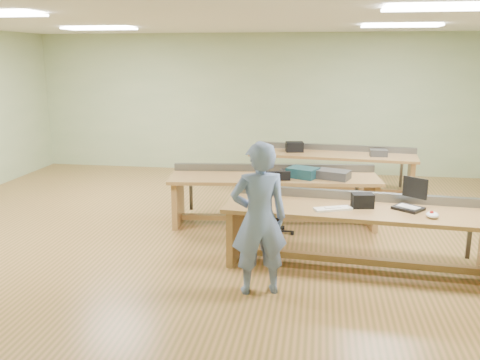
# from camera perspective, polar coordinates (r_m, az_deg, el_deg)

# --- Properties ---
(floor) EXTENTS (10.00, 10.00, 0.00)m
(floor) POSITION_cam_1_polar(r_m,az_deg,el_deg) (7.62, -1.37, -5.44)
(floor) COLOR #A06B3C
(floor) RESTS_ON ground
(ceiling) EXTENTS (10.00, 10.00, 0.00)m
(ceiling) POSITION_cam_1_polar(r_m,az_deg,el_deg) (7.22, -1.51, 17.67)
(ceiling) COLOR silver
(ceiling) RESTS_ON wall_back
(wall_back) EXTENTS (10.00, 0.04, 3.00)m
(wall_back) POSITION_cam_1_polar(r_m,az_deg,el_deg) (11.20, 2.32, 8.55)
(wall_back) COLOR #ABBB8D
(wall_back) RESTS_ON floor
(wall_front) EXTENTS (10.00, 0.04, 3.00)m
(wall_front) POSITION_cam_1_polar(r_m,az_deg,el_deg) (3.49, -13.44, -3.22)
(wall_front) COLOR #ABBB8D
(wall_front) RESTS_ON floor
(fluor_panels) EXTENTS (6.20, 3.50, 0.03)m
(fluor_panels) POSITION_cam_1_polar(r_m,az_deg,el_deg) (7.22, -1.51, 17.44)
(fluor_panels) COLOR white
(fluor_panels) RESTS_ON ceiling
(workbench_front) EXTENTS (3.21, 1.08, 0.86)m
(workbench_front) POSITION_cam_1_polar(r_m,az_deg,el_deg) (6.25, 13.03, -4.68)
(workbench_front) COLOR olive
(workbench_front) RESTS_ON floor
(workbench_mid) EXTENTS (3.20, 1.20, 0.86)m
(workbench_mid) POSITION_cam_1_polar(r_m,az_deg,el_deg) (7.71, 3.83, -0.88)
(workbench_mid) COLOR olive
(workbench_mid) RESTS_ON floor
(workbench_back) EXTENTS (3.09, 1.08, 0.86)m
(workbench_back) POSITION_cam_1_polar(r_m,az_deg,el_deg) (9.64, 10.31, 1.86)
(workbench_back) COLOR olive
(workbench_back) RESTS_ON floor
(person) EXTENTS (0.70, 0.56, 1.66)m
(person) POSITION_cam_1_polar(r_m,az_deg,el_deg) (5.37, 2.15, -4.38)
(person) COLOR slate
(person) RESTS_ON floor
(laptop_base) EXTENTS (0.40, 0.39, 0.03)m
(laptop_base) POSITION_cam_1_polar(r_m,az_deg,el_deg) (6.27, 18.36, -3.03)
(laptop_base) COLOR black
(laptop_base) RESTS_ON workbench_front
(laptop_screen) EXTENTS (0.25, 0.21, 0.24)m
(laptop_screen) POSITION_cam_1_polar(r_m,az_deg,el_deg) (6.32, 19.06, -0.82)
(laptop_screen) COLOR black
(laptop_screen) RESTS_ON laptop_base
(keyboard) EXTENTS (0.46, 0.31, 0.03)m
(keyboard) POSITION_cam_1_polar(r_m,az_deg,el_deg) (6.05, 10.38, -3.20)
(keyboard) COLOR silver
(keyboard) RESTS_ON workbench_front
(trackball_mouse) EXTENTS (0.18, 0.19, 0.07)m
(trackball_mouse) POSITION_cam_1_polar(r_m,az_deg,el_deg) (6.05, 20.80, -3.68)
(trackball_mouse) COLOR white
(trackball_mouse) RESTS_ON workbench_front
(camera_bag) EXTENTS (0.27, 0.20, 0.17)m
(camera_bag) POSITION_cam_1_polar(r_m,az_deg,el_deg) (6.20, 13.59, -2.26)
(camera_bag) COLOR black
(camera_bag) RESTS_ON workbench_front
(task_chair) EXTENTS (0.56, 0.56, 0.89)m
(task_chair) POSITION_cam_1_polar(r_m,az_deg,el_deg) (7.34, 4.19, -3.57)
(task_chair) COLOR black
(task_chair) RESTS_ON floor
(parts_bin_teal) EXTENTS (0.51, 0.46, 0.15)m
(parts_bin_teal) POSITION_cam_1_polar(r_m,az_deg,el_deg) (7.59, 7.07, 0.83)
(parts_bin_teal) COLOR #12343D
(parts_bin_teal) RESTS_ON workbench_mid
(parts_bin_grey) EXTENTS (0.54, 0.43, 0.13)m
(parts_bin_grey) POSITION_cam_1_polar(r_m,az_deg,el_deg) (7.57, 10.42, 0.61)
(parts_bin_grey) COLOR #323234
(parts_bin_grey) RESTS_ON workbench_mid
(mug) EXTENTS (0.16, 0.16, 0.11)m
(mug) POSITION_cam_1_polar(r_m,az_deg,el_deg) (7.66, 4.95, 0.85)
(mug) COLOR #323234
(mug) RESTS_ON workbench_mid
(drinks_can) EXTENTS (0.09, 0.09, 0.13)m
(drinks_can) POSITION_cam_1_polar(r_m,az_deg,el_deg) (7.50, 2.10, 0.72)
(drinks_can) COLOR silver
(drinks_can) RESTS_ON workbench_mid
(storage_box_back) EXTENTS (0.36, 0.28, 0.18)m
(storage_box_back) POSITION_cam_1_polar(r_m,az_deg,el_deg) (9.65, 6.14, 3.72)
(storage_box_back) COLOR black
(storage_box_back) RESTS_ON workbench_back
(tray_back) EXTENTS (0.31, 0.23, 0.12)m
(tray_back) POSITION_cam_1_polar(r_m,az_deg,el_deg) (9.50, 15.29, 2.96)
(tray_back) COLOR #323234
(tray_back) RESTS_ON workbench_back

